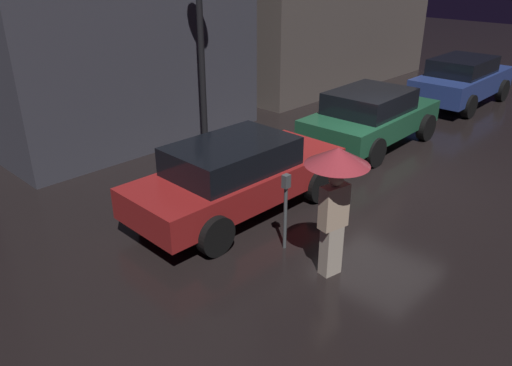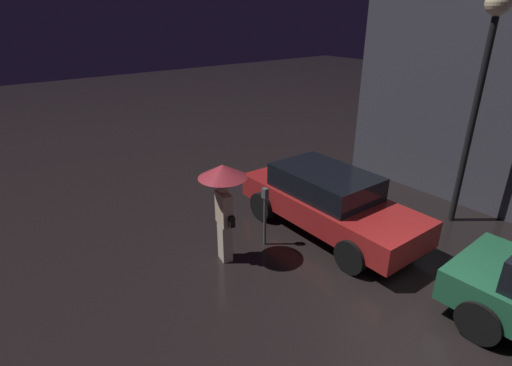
{
  "view_description": "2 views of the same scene",
  "coord_description": "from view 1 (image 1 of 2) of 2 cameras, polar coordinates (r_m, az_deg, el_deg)",
  "views": [
    {
      "loc": [
        -9.29,
        -4.88,
        4.48
      ],
      "look_at": [
        -3.83,
        0.39,
        1.01
      ],
      "focal_mm": 35.0,
      "sensor_mm": 36.0,
      "label": 1
    },
    {
      "loc": [
        1.96,
        -4.97,
        4.69
      ],
      "look_at": [
        -4.16,
        -0.19,
        1.31
      ],
      "focal_mm": 28.0,
      "sensor_mm": 36.0,
      "label": 2
    }
  ],
  "objects": [
    {
      "name": "parking_meter",
      "position": [
        8.08,
        3.4,
        -2.39
      ],
      "size": [
        0.12,
        0.1,
        1.33
      ],
      "color": "#4C5154",
      "rests_on": "ground"
    },
    {
      "name": "parked_car_red",
      "position": [
        9.3,
        -2.17,
        0.96
      ],
      "size": [
        4.41,
        1.9,
        1.43
      ],
      "rotation": [
        0.0,
        0.0,
        -0.02
      ],
      "color": "maroon",
      "rests_on": "ground"
    },
    {
      "name": "parked_car_green",
      "position": [
        13.13,
        12.99,
        7.5
      ],
      "size": [
        4.13,
        2.03,
        1.43
      ],
      "rotation": [
        0.0,
        0.0,
        0.03
      ],
      "color": "#1E5638",
      "rests_on": "ground"
    },
    {
      "name": "parked_car_blue",
      "position": [
        17.78,
        22.5,
        10.86
      ],
      "size": [
        4.36,
        1.93,
        1.53
      ],
      "rotation": [
        0.0,
        0.0,
        0.01
      ],
      "color": "navy",
      "rests_on": "ground"
    },
    {
      "name": "ground_plane",
      "position": [
        11.41,
        14.9,
        0.6
      ],
      "size": [
        60.0,
        60.0,
        0.0
      ],
      "primitive_type": "plane",
      "color": "black"
    },
    {
      "name": "pedestrian_with_umbrella",
      "position": [
        7.18,
        9.13,
        0.24
      ],
      "size": [
        0.93,
        0.93,
        2.06
      ],
      "rotation": [
        0.0,
        0.0,
        2.94
      ],
      "color": "beige",
      "rests_on": "ground"
    }
  ]
}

